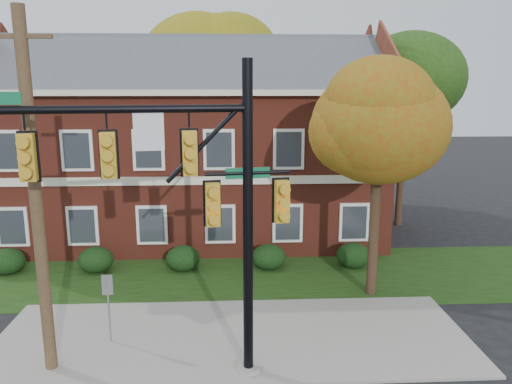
{
  "coord_description": "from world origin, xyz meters",
  "views": [
    {
      "loc": [
        0.0,
        -12.67,
        7.39
      ],
      "look_at": [
        0.79,
        3.0,
        4.04
      ],
      "focal_mm": 35.0,
      "sensor_mm": 36.0,
      "label": 1
    }
  ],
  "objects_px": {
    "hedge_left": "(96,260)",
    "utility_pole": "(36,198)",
    "hedge_far_left": "(7,261)",
    "tree_near_right": "(388,108)",
    "tree_right_rear": "(415,71)",
    "hedge_center": "(183,258)",
    "hedge_right": "(269,257)",
    "tree_far_rear": "(220,62)",
    "apartment_building": "(190,136)",
    "sign_post": "(108,297)",
    "traffic_signal": "(188,190)",
    "hedge_far_right": "(353,255)"
  },
  "relations": [
    {
      "from": "hedge_left",
      "to": "utility_pole",
      "type": "xyz_separation_m",
      "value": [
        0.68,
        -7.14,
        4.15
      ]
    },
    {
      "from": "hedge_far_left",
      "to": "tree_near_right",
      "type": "distance_m",
      "value": 15.75
    },
    {
      "from": "tree_near_right",
      "to": "tree_right_rear",
      "type": "relative_size",
      "value": 0.81
    },
    {
      "from": "hedge_center",
      "to": "hedge_right",
      "type": "relative_size",
      "value": 1.0
    },
    {
      "from": "hedge_left",
      "to": "hedge_right",
      "type": "bearing_deg",
      "value": 0.0
    },
    {
      "from": "tree_far_rear",
      "to": "utility_pole",
      "type": "distance_m",
      "value": 21.07
    },
    {
      "from": "apartment_building",
      "to": "tree_near_right",
      "type": "bearing_deg",
      "value": -48.23
    },
    {
      "from": "tree_far_rear",
      "to": "utility_pole",
      "type": "relative_size",
      "value": 1.25
    },
    {
      "from": "utility_pole",
      "to": "sign_post",
      "type": "distance_m",
      "value": 3.71
    },
    {
      "from": "hedge_right",
      "to": "sign_post",
      "type": "bearing_deg",
      "value": -131.07
    },
    {
      "from": "tree_right_rear",
      "to": "hedge_far_left",
      "type": "bearing_deg",
      "value": -161.55
    },
    {
      "from": "tree_near_right",
      "to": "traffic_signal",
      "type": "distance_m",
      "value": 8.13
    },
    {
      "from": "hedge_right",
      "to": "hedge_far_left",
      "type": "bearing_deg",
      "value": 180.0
    },
    {
      "from": "apartment_building",
      "to": "tree_right_rear",
      "type": "xyz_separation_m",
      "value": [
        11.31,
        0.86,
        3.13
      ]
    },
    {
      "from": "hedge_far_right",
      "to": "sign_post",
      "type": "bearing_deg",
      "value": -145.82
    },
    {
      "from": "hedge_far_left",
      "to": "hedge_right",
      "type": "relative_size",
      "value": 1.0
    },
    {
      "from": "hedge_right",
      "to": "hedge_far_right",
      "type": "relative_size",
      "value": 1.0
    },
    {
      "from": "utility_pole",
      "to": "tree_far_rear",
      "type": "bearing_deg",
      "value": 78.06
    },
    {
      "from": "apartment_building",
      "to": "tree_right_rear",
      "type": "height_order",
      "value": "tree_right_rear"
    },
    {
      "from": "tree_near_right",
      "to": "utility_pole",
      "type": "relative_size",
      "value": 0.93
    },
    {
      "from": "hedge_far_right",
      "to": "tree_near_right",
      "type": "distance_m",
      "value": 6.77
    },
    {
      "from": "hedge_far_left",
      "to": "hedge_left",
      "type": "xyz_separation_m",
      "value": [
        3.5,
        0.0,
        0.0
      ]
    },
    {
      "from": "utility_pole",
      "to": "hedge_left",
      "type": "bearing_deg",
      "value": 95.12
    },
    {
      "from": "sign_post",
      "to": "hedge_left",
      "type": "bearing_deg",
      "value": 103.04
    },
    {
      "from": "hedge_far_right",
      "to": "traffic_signal",
      "type": "xyz_separation_m",
      "value": [
        -6.03,
        -7.74,
        4.45
      ]
    },
    {
      "from": "tree_near_right",
      "to": "utility_pole",
      "type": "bearing_deg",
      "value": -156.82
    },
    {
      "from": "hedge_center",
      "to": "traffic_signal",
      "type": "bearing_deg",
      "value": -82.85
    },
    {
      "from": "hedge_right",
      "to": "hedge_far_right",
      "type": "bearing_deg",
      "value": 0.0
    },
    {
      "from": "hedge_left",
      "to": "traffic_signal",
      "type": "height_order",
      "value": "traffic_signal"
    },
    {
      "from": "tree_far_rear",
      "to": "traffic_signal",
      "type": "xyz_separation_m",
      "value": [
        -0.37,
        -20.84,
        -3.86
      ]
    },
    {
      "from": "apartment_building",
      "to": "hedge_left",
      "type": "distance_m",
      "value": 7.73
    },
    {
      "from": "tree_near_right",
      "to": "tree_right_rear",
      "type": "distance_m",
      "value": 9.94
    },
    {
      "from": "hedge_far_left",
      "to": "hedge_left",
      "type": "relative_size",
      "value": 1.0
    },
    {
      "from": "hedge_far_right",
      "to": "tree_far_rear",
      "type": "bearing_deg",
      "value": 113.37
    },
    {
      "from": "apartment_building",
      "to": "tree_far_rear",
      "type": "distance_m",
      "value": 8.84
    },
    {
      "from": "hedge_right",
      "to": "traffic_signal",
      "type": "bearing_deg",
      "value": -108.09
    },
    {
      "from": "apartment_building",
      "to": "hedge_far_right",
      "type": "distance_m",
      "value": 9.82
    },
    {
      "from": "hedge_right",
      "to": "utility_pole",
      "type": "relative_size",
      "value": 0.15
    },
    {
      "from": "tree_near_right",
      "to": "hedge_right",
      "type": "bearing_deg",
      "value": 142.72
    },
    {
      "from": "hedge_left",
      "to": "traffic_signal",
      "type": "bearing_deg",
      "value": -59.99
    },
    {
      "from": "hedge_center",
      "to": "hedge_right",
      "type": "height_order",
      "value": "same"
    },
    {
      "from": "hedge_far_right",
      "to": "traffic_signal",
      "type": "height_order",
      "value": "traffic_signal"
    },
    {
      "from": "tree_near_right",
      "to": "traffic_signal",
      "type": "xyz_separation_m",
      "value": [
        -6.25,
        -4.91,
        -1.69
      ]
    },
    {
      "from": "apartment_building",
      "to": "hedge_right",
      "type": "xyz_separation_m",
      "value": [
        3.5,
        -5.25,
        -4.46
      ]
    },
    {
      "from": "apartment_building",
      "to": "hedge_left",
      "type": "height_order",
      "value": "apartment_building"
    },
    {
      "from": "hedge_far_left",
      "to": "tree_near_right",
      "type": "bearing_deg",
      "value": -11.27
    },
    {
      "from": "hedge_far_right",
      "to": "sign_post",
      "type": "xyz_separation_m",
      "value": [
        -8.57,
        -5.82,
        0.92
      ]
    },
    {
      "from": "hedge_far_left",
      "to": "hedge_right",
      "type": "distance_m",
      "value": 10.5
    },
    {
      "from": "hedge_center",
      "to": "utility_pole",
      "type": "relative_size",
      "value": 0.15
    },
    {
      "from": "hedge_center",
      "to": "tree_right_rear",
      "type": "bearing_deg",
      "value": 28.37
    }
  ]
}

